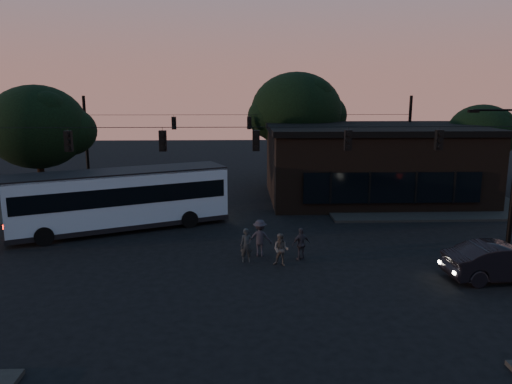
{
  "coord_description": "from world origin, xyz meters",
  "views": [
    {
      "loc": [
        -0.82,
        -20.16,
        7.99
      ],
      "look_at": [
        0.0,
        4.0,
        3.0
      ],
      "focal_mm": 35.0,
      "sensor_mm": 36.0,
      "label": 1
    }
  ],
  "objects_px": {
    "pedestrian_b": "(281,250)",
    "bus": "(120,197)",
    "pedestrian_a": "(247,245)",
    "building": "(372,162)",
    "car": "(503,262)",
    "pedestrian_d": "(260,238)",
    "pedestrian_c": "(301,244)"
  },
  "relations": [
    {
      "from": "bus",
      "to": "pedestrian_d",
      "type": "xyz_separation_m",
      "value": [
        7.83,
        -4.98,
        -1.03
      ]
    },
    {
      "from": "bus",
      "to": "pedestrian_b",
      "type": "distance_m",
      "value": 10.88
    },
    {
      "from": "building",
      "to": "pedestrian_a",
      "type": "distance_m",
      "value": 16.8
    },
    {
      "from": "building",
      "to": "bus",
      "type": "relative_size",
      "value": 1.25
    },
    {
      "from": "pedestrian_b",
      "to": "pedestrian_a",
      "type": "bearing_deg",
      "value": 179.37
    },
    {
      "from": "pedestrian_c",
      "to": "pedestrian_d",
      "type": "distance_m",
      "value": 2.04
    },
    {
      "from": "pedestrian_b",
      "to": "pedestrian_c",
      "type": "relative_size",
      "value": 0.96
    },
    {
      "from": "pedestrian_b",
      "to": "pedestrian_d",
      "type": "relative_size",
      "value": 0.84
    },
    {
      "from": "bus",
      "to": "pedestrian_a",
      "type": "distance_m",
      "value": 9.29
    },
    {
      "from": "pedestrian_d",
      "to": "car",
      "type": "bearing_deg",
      "value": 166.88
    },
    {
      "from": "pedestrian_a",
      "to": "pedestrian_c",
      "type": "distance_m",
      "value": 2.61
    },
    {
      "from": "pedestrian_b",
      "to": "building",
      "type": "bearing_deg",
      "value": 80.34
    },
    {
      "from": "pedestrian_c",
      "to": "bus",
      "type": "bearing_deg",
      "value": -50.85
    },
    {
      "from": "car",
      "to": "pedestrian_b",
      "type": "xyz_separation_m",
      "value": [
        -9.3,
        2.09,
        -0.05
      ]
    },
    {
      "from": "pedestrian_a",
      "to": "pedestrian_b",
      "type": "relative_size",
      "value": 1.06
    },
    {
      "from": "pedestrian_a",
      "to": "building",
      "type": "bearing_deg",
      "value": 54.73
    },
    {
      "from": "pedestrian_b",
      "to": "bus",
      "type": "bearing_deg",
      "value": 163.22
    },
    {
      "from": "bus",
      "to": "pedestrian_a",
      "type": "relative_size",
      "value": 7.66
    },
    {
      "from": "bus",
      "to": "car",
      "type": "relative_size",
      "value": 2.51
    },
    {
      "from": "building",
      "to": "pedestrian_b",
      "type": "height_order",
      "value": "building"
    },
    {
      "from": "pedestrian_a",
      "to": "bus",
      "type": "bearing_deg",
      "value": 140.4
    },
    {
      "from": "bus",
      "to": "car",
      "type": "xyz_separation_m",
      "value": [
        18.04,
        -8.47,
        -1.13
      ]
    },
    {
      "from": "car",
      "to": "pedestrian_c",
      "type": "bearing_deg",
      "value": 67.37
    },
    {
      "from": "pedestrian_a",
      "to": "pedestrian_d",
      "type": "height_order",
      "value": "pedestrian_d"
    },
    {
      "from": "building",
      "to": "pedestrian_d",
      "type": "xyz_separation_m",
      "value": [
        -8.84,
        -12.89,
        -1.8
      ]
    },
    {
      "from": "building",
      "to": "car",
      "type": "height_order",
      "value": "building"
    },
    {
      "from": "pedestrian_b",
      "to": "pedestrian_c",
      "type": "xyz_separation_m",
      "value": [
        1.03,
        0.75,
        0.03
      ]
    },
    {
      "from": "building",
      "to": "pedestrian_c",
      "type": "height_order",
      "value": "building"
    },
    {
      "from": "building",
      "to": "pedestrian_c",
      "type": "relative_size",
      "value": 9.77
    },
    {
      "from": "car",
      "to": "pedestrian_c",
      "type": "xyz_separation_m",
      "value": [
        -8.28,
        2.84,
        -0.02
      ]
    },
    {
      "from": "car",
      "to": "building",
      "type": "bearing_deg",
      "value": 1.08
    },
    {
      "from": "pedestrian_a",
      "to": "pedestrian_d",
      "type": "distance_m",
      "value": 1.07
    }
  ]
}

